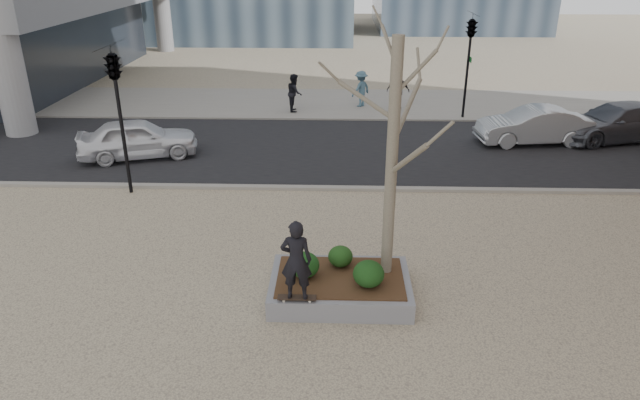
{
  "coord_description": "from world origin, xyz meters",
  "views": [
    {
      "loc": [
        0.91,
        -10.53,
        6.92
      ],
      "look_at": [
        0.5,
        2.0,
        1.4
      ],
      "focal_mm": 32.0,
      "sensor_mm": 36.0,
      "label": 1
    }
  ],
  "objects_px": {
    "skateboarder": "(296,260)",
    "police_car": "(138,138)",
    "planter": "(340,287)",
    "skateboard": "(297,299)"
  },
  "relations": [
    {
      "from": "skateboarder",
      "to": "police_car",
      "type": "distance_m",
      "value": 11.61
    },
    {
      "from": "planter",
      "to": "skateboard",
      "type": "relative_size",
      "value": 3.85
    },
    {
      "from": "skateboard",
      "to": "police_car",
      "type": "distance_m",
      "value": 11.59
    },
    {
      "from": "planter",
      "to": "skateboard",
      "type": "xyz_separation_m",
      "value": [
        -0.87,
        -0.87,
        0.26
      ]
    },
    {
      "from": "planter",
      "to": "skateboarder",
      "type": "distance_m",
      "value": 1.68
    },
    {
      "from": "planter",
      "to": "skateboarder",
      "type": "xyz_separation_m",
      "value": [
        -0.87,
        -0.87,
        1.15
      ]
    },
    {
      "from": "skateboard",
      "to": "police_car",
      "type": "height_order",
      "value": "police_car"
    },
    {
      "from": "planter",
      "to": "skateboard",
      "type": "distance_m",
      "value": 1.26
    },
    {
      "from": "skateboard",
      "to": "skateboarder",
      "type": "relative_size",
      "value": 0.46
    },
    {
      "from": "skateboarder",
      "to": "police_car",
      "type": "bearing_deg",
      "value": -54.42
    }
  ]
}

